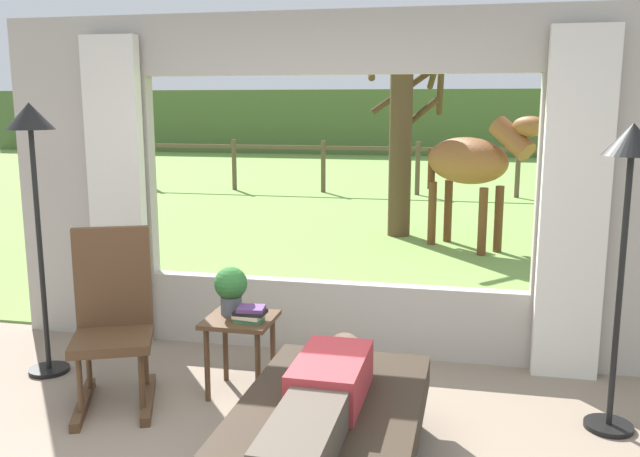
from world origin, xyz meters
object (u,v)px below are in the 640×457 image
object	(u,v)px
recliner_sofa	(325,449)
horse	(472,162)
rocking_chair	(113,319)
potted_plant	(231,287)
book_stack	(250,314)
pasture_tree	(403,136)
side_table	(240,331)
floor_lamp_left	(33,157)
floor_lamp_right	(629,186)
reclining_person	(323,396)

from	to	relation	value
recliner_sofa	horse	xyz separation A→B (m)	(0.71, 5.83, 0.94)
rocking_chair	potted_plant	distance (m)	0.77
rocking_chair	book_stack	distance (m)	0.87
potted_plant	horse	size ratio (longest dim) A/B	0.18
potted_plant	pasture_tree	xyz separation A→B (m)	(0.61, 5.52, 0.74)
rocking_chair	side_table	bearing A→B (deg)	-3.12
side_table	floor_lamp_left	size ratio (longest dim) A/B	0.27
potted_plant	floor_lamp_right	xyz separation A→B (m)	(2.37, -0.08, 0.74)
recliner_sofa	pasture_tree	size ratio (longest dim) A/B	0.57
floor_lamp_left	pasture_tree	size ratio (longest dim) A/B	0.63
floor_lamp_right	horse	size ratio (longest dim) A/B	1.04
floor_lamp_left	floor_lamp_right	xyz separation A→B (m)	(3.75, -0.06, -0.09)
recliner_sofa	floor_lamp_left	world-z (taller)	floor_lamp_left
reclining_person	floor_lamp_right	world-z (taller)	floor_lamp_right
floor_lamp_left	horse	world-z (taller)	floor_lamp_left
recliner_sofa	book_stack	size ratio (longest dim) A/B	8.27
recliner_sofa	floor_lamp_left	bearing A→B (deg)	155.87
rocking_chair	side_table	world-z (taller)	rocking_chair
book_stack	horse	world-z (taller)	horse
horse	pasture_tree	xyz separation A→B (m)	(-0.96, 0.76, 0.28)
rocking_chair	floor_lamp_left	bearing A→B (deg)	133.44
recliner_sofa	floor_lamp_right	distance (m)	2.18
rocking_chair	potted_plant	size ratio (longest dim) A/B	3.50
side_table	floor_lamp_right	bearing A→B (deg)	-0.58
potted_plant	pasture_tree	bearing A→B (deg)	83.74
side_table	horse	size ratio (longest dim) A/B	0.30
potted_plant	book_stack	world-z (taller)	potted_plant
side_table	potted_plant	distance (m)	0.29
recliner_sofa	side_table	bearing A→B (deg)	128.57
side_table	potted_plant	world-z (taller)	potted_plant
potted_plant	floor_lamp_left	distance (m)	1.61
side_table	book_stack	world-z (taller)	book_stack
reclining_person	floor_lamp_right	bearing A→B (deg)	35.36
rocking_chair	floor_lamp_left	xyz separation A→B (m)	(-0.71, 0.31, 0.99)
pasture_tree	recliner_sofa	bearing A→B (deg)	-87.82
reclining_person	pasture_tree	world-z (taller)	pasture_tree
book_stack	floor_lamp_left	world-z (taller)	floor_lamp_left
recliner_sofa	potted_plant	xyz separation A→B (m)	(-0.86, 1.07, 0.48)
rocking_chair	book_stack	size ratio (longest dim) A/B	5.40
pasture_tree	reclining_person	bearing A→B (deg)	-87.84
recliner_sofa	reclining_person	world-z (taller)	reclining_person
recliner_sofa	floor_lamp_left	size ratio (longest dim) A/B	0.90
floor_lamp_left	reclining_person	bearing A→B (deg)	-26.13
floor_lamp_right	side_table	bearing A→B (deg)	179.42
floor_lamp_right	horse	xyz separation A→B (m)	(-0.81, 4.84, -0.29)
floor_lamp_left	rocking_chair	bearing A→B (deg)	-23.70
recliner_sofa	reclining_person	size ratio (longest dim) A/B	1.20
reclining_person	pasture_tree	distance (m)	6.71
floor_lamp_right	horse	world-z (taller)	floor_lamp_right
horse	rocking_chair	bearing A→B (deg)	15.82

